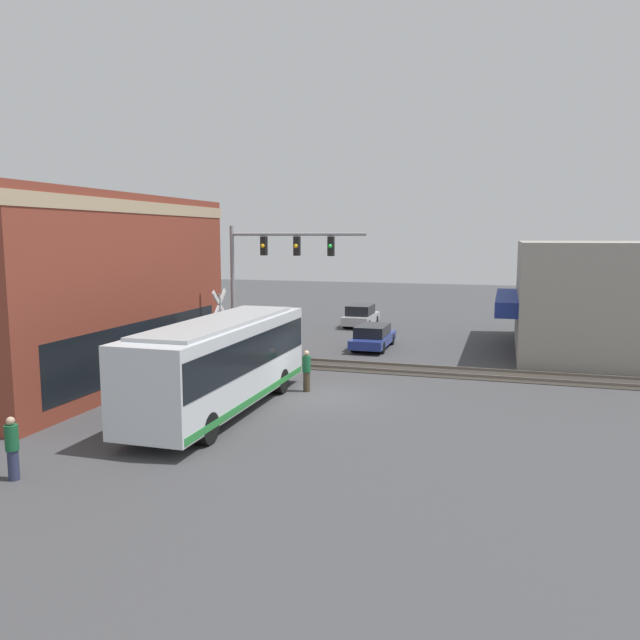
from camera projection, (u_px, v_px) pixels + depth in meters
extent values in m
plane|color=#424244|center=(320.00, 397.00, 24.48)|extent=(120.00, 120.00, 0.00)
cube|color=brown|center=(40.00, 289.00, 27.19)|extent=(14.68, 10.32, 7.99)
cube|color=tan|center=(137.00, 207.00, 25.31)|extent=(14.88, 0.36, 0.50)
cube|color=black|center=(144.00, 347.00, 26.05)|extent=(12.33, 0.12, 2.20)
cube|color=gray|center=(588.00, 297.00, 33.80)|extent=(12.60, 7.34, 5.98)
cube|color=navy|center=(507.00, 302.00, 35.06)|extent=(8.82, 1.20, 0.80)
cube|color=silver|center=(222.00, 362.00, 22.31)|extent=(10.47, 2.55, 2.80)
cube|color=black|center=(222.00, 350.00, 22.26)|extent=(10.26, 2.59, 1.18)
cube|color=#288438|center=(223.00, 395.00, 22.48)|extent=(10.26, 2.58, 0.24)
cube|color=#A5A8AA|center=(221.00, 321.00, 22.12)|extent=(8.90, 2.17, 0.12)
cylinder|color=black|center=(255.00, 379.00, 25.37)|extent=(1.00, 2.57, 1.00)
cylinder|color=black|center=(174.00, 425.00, 19.23)|extent=(1.00, 2.57, 1.00)
cylinder|color=gray|center=(233.00, 296.00, 30.33)|extent=(0.20, 0.20, 6.77)
cylinder|color=gray|center=(297.00, 234.00, 28.99)|extent=(0.16, 6.61, 0.16)
cube|color=black|center=(264.00, 246.00, 29.53)|extent=(0.30, 0.27, 0.90)
sphere|color=yellow|center=(263.00, 246.00, 29.37)|extent=(0.20, 0.20, 0.20)
cube|color=black|center=(297.00, 246.00, 29.06)|extent=(0.30, 0.27, 0.90)
sphere|color=yellow|center=(296.00, 246.00, 28.90)|extent=(0.20, 0.20, 0.20)
cube|color=black|center=(331.00, 246.00, 28.59)|extent=(0.30, 0.27, 0.90)
sphere|color=green|center=(330.00, 246.00, 28.44)|extent=(0.20, 0.20, 0.20)
cylinder|color=gray|center=(220.00, 332.00, 29.48)|extent=(0.14, 0.14, 3.60)
cube|color=white|center=(219.00, 304.00, 29.31)|extent=(1.41, 0.06, 1.41)
cube|color=white|center=(219.00, 304.00, 29.31)|extent=(1.41, 0.06, 1.41)
cylinder|color=#38383A|center=(220.00, 321.00, 29.41)|extent=(0.08, 0.90, 0.08)
sphere|color=red|center=(228.00, 322.00, 29.24)|extent=(0.28, 0.28, 0.28)
sphere|color=red|center=(211.00, 321.00, 29.49)|extent=(0.28, 0.28, 0.28)
cube|color=#332D28|center=(355.00, 366.00, 30.18)|extent=(2.60, 60.00, 0.03)
cube|color=#6B6056|center=(352.00, 368.00, 29.49)|extent=(0.07, 60.00, 0.15)
cube|color=#6B6056|center=(359.00, 362.00, 30.85)|extent=(0.07, 60.00, 0.15)
cube|color=navy|center=(373.00, 339.00, 35.09)|extent=(4.72, 1.80, 0.49)
cube|color=black|center=(372.00, 330.00, 34.79)|extent=(2.60, 1.62, 0.61)
cylinder|color=black|center=(378.00, 339.00, 36.50)|extent=(0.64, 1.82, 0.64)
cylinder|color=black|center=(368.00, 347.00, 33.72)|extent=(0.64, 1.82, 0.64)
cube|color=#B7B7BC|center=(361.00, 318.00, 43.64)|extent=(4.34, 1.80, 0.58)
cube|color=black|center=(360.00, 310.00, 43.35)|extent=(2.39, 1.62, 0.69)
cylinder|color=black|center=(365.00, 319.00, 44.95)|extent=(0.64, 1.82, 0.64)
cylinder|color=black|center=(357.00, 324.00, 42.40)|extent=(0.64, 1.82, 0.64)
cylinder|color=#2D3351|center=(13.00, 465.00, 16.16)|extent=(0.28, 0.28, 0.80)
cylinder|color=#195933|center=(12.00, 438.00, 16.06)|extent=(0.34, 0.34, 0.67)
sphere|color=tan|center=(10.00, 421.00, 16.00)|extent=(0.22, 0.22, 0.22)
cylinder|color=#473828|center=(307.00, 382.00, 25.36)|extent=(0.28, 0.28, 0.81)
cylinder|color=#195933|center=(307.00, 364.00, 25.26)|extent=(0.34, 0.34, 0.67)
sphere|color=tan|center=(307.00, 353.00, 25.20)|extent=(0.22, 0.22, 0.22)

